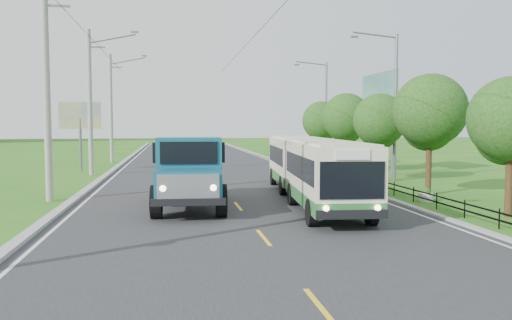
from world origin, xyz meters
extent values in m
plane|color=#276417|center=(0.00, 0.00, 0.00)|extent=(240.00, 240.00, 0.00)
cube|color=#28282B|center=(0.00, 20.00, 0.01)|extent=(14.00, 120.00, 0.02)
cube|color=#9E9E99|center=(-7.20, 20.00, 0.07)|extent=(0.40, 120.00, 0.15)
cube|color=#9E9E99|center=(7.15, 20.00, 0.05)|extent=(0.30, 120.00, 0.10)
cube|color=silver|center=(-6.65, 20.00, 0.02)|extent=(0.12, 120.00, 0.00)
cube|color=silver|center=(6.65, 20.00, 0.02)|extent=(0.12, 120.00, 0.00)
cube|color=yellow|center=(0.00, 0.00, 0.02)|extent=(0.12, 2.20, 0.00)
cube|color=black|center=(8.00, 14.00, 0.30)|extent=(0.04, 40.00, 0.60)
cylinder|color=gray|center=(-8.30, 9.00, 5.00)|extent=(0.32, 0.32, 10.00)
cube|color=slate|center=(-7.80, 9.00, 8.80)|extent=(1.20, 0.10, 0.10)
cylinder|color=gray|center=(-8.30, 21.00, 5.00)|extent=(0.32, 0.32, 10.00)
cube|color=slate|center=(-7.80, 21.00, 8.80)|extent=(1.20, 0.10, 0.10)
cube|color=slate|center=(-5.20, 21.00, 9.90)|extent=(0.50, 0.18, 0.12)
cylinder|color=gray|center=(-8.30, 33.00, 5.00)|extent=(0.32, 0.32, 10.00)
cube|color=slate|center=(-7.80, 33.00, 8.80)|extent=(1.20, 0.10, 0.10)
cube|color=slate|center=(-5.20, 33.00, 9.90)|extent=(0.50, 0.18, 0.12)
cylinder|color=#382314|center=(9.80, 2.00, 1.48)|extent=(0.28, 0.28, 2.97)
sphere|color=#133E11|center=(9.80, 2.00, 3.71)|extent=(3.18, 3.18, 3.18)
sphere|color=#133E11|center=(10.00, 2.50, 3.07)|extent=(2.33, 2.33, 2.33)
cylinder|color=#382314|center=(9.80, 8.00, 1.68)|extent=(0.28, 0.28, 3.36)
sphere|color=#133E11|center=(9.80, 8.00, 4.20)|extent=(3.60, 3.60, 3.60)
sphere|color=#133E11|center=(10.00, 8.50, 3.48)|extent=(2.64, 2.64, 2.64)
cylinder|color=#382314|center=(9.80, 14.00, 1.51)|extent=(0.28, 0.28, 3.02)
sphere|color=#133E11|center=(9.80, 14.00, 3.78)|extent=(3.24, 3.24, 3.24)
sphere|color=#133E11|center=(10.00, 14.50, 3.13)|extent=(2.38, 2.38, 2.38)
cylinder|color=#382314|center=(9.80, 20.00, 1.62)|extent=(0.28, 0.28, 3.25)
sphere|color=#133E11|center=(9.80, 20.00, 4.06)|extent=(3.48, 3.48, 3.48)
sphere|color=#133E11|center=(10.00, 20.50, 3.36)|extent=(2.55, 2.55, 2.55)
cylinder|color=#382314|center=(9.80, 26.00, 1.54)|extent=(0.28, 0.28, 3.08)
sphere|color=#133E11|center=(9.80, 26.00, 3.85)|extent=(3.30, 3.30, 3.30)
sphere|color=#133E11|center=(10.00, 26.50, 3.19)|extent=(2.42, 2.42, 2.42)
cylinder|color=slate|center=(10.80, 14.00, 4.50)|extent=(0.20, 0.20, 9.00)
cylinder|color=slate|center=(9.40, 14.00, 8.90)|extent=(2.80, 0.10, 0.34)
cube|color=slate|center=(8.10, 14.00, 8.75)|extent=(0.45, 0.16, 0.12)
cylinder|color=slate|center=(10.80, 28.00, 4.50)|extent=(0.20, 0.20, 9.00)
cylinder|color=slate|center=(9.40, 28.00, 8.90)|extent=(2.80, 0.10, 0.34)
cube|color=slate|center=(8.10, 28.00, 8.75)|extent=(0.45, 0.16, 0.12)
cylinder|color=silver|center=(8.60, 6.00, 0.20)|extent=(0.64, 0.64, 0.40)
sphere|color=#133E11|center=(8.60, 6.00, 0.45)|extent=(0.44, 0.44, 0.44)
cylinder|color=silver|center=(8.60, 14.00, 0.20)|extent=(0.64, 0.64, 0.40)
sphere|color=#133E11|center=(8.60, 14.00, 0.45)|extent=(0.44, 0.44, 0.44)
cylinder|color=silver|center=(8.60, 22.00, 0.20)|extent=(0.64, 0.64, 0.40)
sphere|color=#133E11|center=(8.60, 22.00, 0.45)|extent=(0.44, 0.44, 0.44)
cylinder|color=slate|center=(-9.50, 24.00, 2.00)|extent=(0.20, 0.20, 4.00)
cube|color=yellow|center=(-9.50, 24.00, 4.20)|extent=(3.00, 0.15, 2.00)
cylinder|color=slate|center=(12.30, 17.50, 2.50)|extent=(0.24, 0.24, 5.00)
cylinder|color=slate|center=(12.30, 22.50, 2.50)|extent=(0.24, 0.24, 5.00)
cube|color=#144C47|center=(12.30, 20.00, 5.80)|extent=(0.20, 6.00, 3.00)
cube|color=#2B6D31|center=(3.17, 3.51, 0.74)|extent=(2.94, 7.12, 0.51)
cube|color=beige|center=(3.17, 3.51, 1.88)|extent=(2.94, 7.12, 1.78)
cube|color=black|center=(3.17, 3.51, 1.89)|extent=(2.92, 6.57, 0.88)
cube|color=#2B6D31|center=(3.87, 11.11, 0.74)|extent=(2.89, 6.66, 0.51)
cube|color=beige|center=(3.87, 11.11, 1.88)|extent=(2.89, 6.66, 1.78)
cube|color=black|center=(3.87, 11.11, 1.89)|extent=(2.88, 6.11, 0.88)
cube|color=#4C4C4C|center=(3.53, 7.42, 1.63)|extent=(2.25, 1.12, 2.20)
cube|color=black|center=(2.85, 0.04, 1.73)|extent=(2.08, 0.25, 1.20)
cylinder|color=black|center=(1.93, 1.44, 0.48)|extent=(0.38, 0.98, 0.96)
cylinder|color=black|center=(4.01, 1.25, 0.48)|extent=(0.38, 0.98, 0.96)
cylinder|color=black|center=(2.35, 5.95, 0.48)|extent=(0.38, 0.98, 0.96)
cylinder|color=black|center=(4.43, 5.76, 0.48)|extent=(0.38, 0.98, 0.96)
cylinder|color=black|center=(2.63, 9.08, 0.48)|extent=(0.38, 0.98, 0.96)
cylinder|color=black|center=(4.71, 8.89, 0.48)|extent=(0.38, 0.98, 0.96)
cylinder|color=black|center=(3.02, 13.32, 0.48)|extent=(0.38, 0.98, 0.96)
cylinder|color=black|center=(5.10, 13.13, 0.48)|extent=(0.38, 0.98, 0.96)
cube|color=#12566F|center=(-2.16, 3.53, 1.26)|extent=(2.49, 1.73, 1.15)
cube|color=#12566F|center=(-2.07, 5.25, 1.84)|extent=(2.62, 1.96, 2.29)
cube|color=black|center=(-2.07, 5.25, 2.41)|extent=(2.85, 1.63, 0.80)
cube|color=black|center=(-2.02, 6.16, 0.75)|extent=(1.50, 6.93, 0.29)
cube|color=red|center=(-1.92, 8.11, 1.89)|extent=(2.81, 3.57, 1.49)
cylinder|color=black|center=(-3.35, 3.82, 0.63)|extent=(0.47, 1.28, 1.26)
cylinder|color=black|center=(-0.94, 3.69, 0.63)|extent=(0.47, 1.28, 1.26)
cylinder|color=black|center=(-3.11, 8.40, 0.63)|extent=(0.47, 1.28, 1.26)
cylinder|color=black|center=(-0.70, 8.28, 0.63)|extent=(0.47, 1.28, 1.26)
camera|label=1|loc=(-2.74, -14.87, 3.47)|focal=35.00mm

